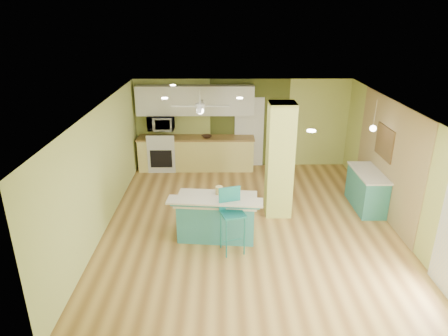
{
  "coord_description": "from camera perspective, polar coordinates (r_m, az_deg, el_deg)",
  "views": [
    {
      "loc": [
        -0.61,
        -7.45,
        4.22
      ],
      "look_at": [
        -0.54,
        0.4,
        1.12
      ],
      "focal_mm": 32.0,
      "sensor_mm": 36.0,
      "label": 1
    }
  ],
  "objects": [
    {
      "name": "microwave",
      "position": [
        11.15,
        -9.0,
        6.37
      ],
      "size": [
        0.7,
        0.48,
        0.39
      ],
      "primitive_type": "imported",
      "color": "white",
      "rests_on": "wall_back"
    },
    {
      "name": "wall_right",
      "position": [
        8.8,
        23.79,
        -0.09
      ],
      "size": [
        0.01,
        7.0,
        2.5
      ],
      "primitive_type": "cube",
      "color": "#BECA6C",
      "rests_on": "floor"
    },
    {
      "name": "wall_front",
      "position": [
        4.97,
        6.86,
        -15.27
      ],
      "size": [
        6.0,
        0.01,
        2.5
      ],
      "primitive_type": "cube",
      "color": "#BECA6C",
      "rests_on": "floor"
    },
    {
      "name": "wall_left",
      "position": [
        8.37,
        -17.1,
        -0.23
      ],
      "size": [
        0.01,
        7.0,
        2.5
      ],
      "primitive_type": "cube",
      "color": "#BECA6C",
      "rests_on": "floor"
    },
    {
      "name": "ceiling_fan",
      "position": [
        9.7,
        -3.43,
        8.76
      ],
      "size": [
        1.41,
        1.41,
        0.61
      ],
      "color": "white",
      "rests_on": "ceiling"
    },
    {
      "name": "ceiling",
      "position": [
        7.67,
        4.1,
        8.58
      ],
      "size": [
        6.0,
        7.0,
        0.01
      ],
      "primitive_type": "cube",
      "color": "white",
      "rests_on": "wall_back"
    },
    {
      "name": "pendant_lamp",
      "position": [
        9.13,
        20.53,
        5.35
      ],
      "size": [
        0.14,
        0.14,
        0.69
      ],
      "color": "silver",
      "rests_on": "ceiling"
    },
    {
      "name": "interior_door",
      "position": [
        11.4,
        3.6,
        5.11
      ],
      "size": [
        0.82,
        0.05,
        2.0
      ],
      "primitive_type": "cube",
      "color": "white",
      "rests_on": "floor"
    },
    {
      "name": "stove",
      "position": [
        11.4,
        -8.75,
        2.04
      ],
      "size": [
        0.76,
        0.66,
        1.08
      ],
      "color": "silver",
      "rests_on": "floor"
    },
    {
      "name": "floor",
      "position": [
        8.59,
        3.66,
        -7.97
      ],
      "size": [
        6.0,
        7.0,
        0.01
      ],
      "primitive_type": "cube",
      "color": "olive",
      "rests_on": "ground"
    },
    {
      "name": "side_counter",
      "position": [
        9.62,
        19.69,
        -2.94
      ],
      "size": [
        0.58,
        1.36,
        0.87
      ],
      "color": "teal",
      "rests_on": "floor"
    },
    {
      "name": "fruit_bowl",
      "position": [
        11.1,
        -2.5,
        4.52
      ],
      "size": [
        0.36,
        0.36,
        0.07
      ],
      "primitive_type": "imported",
      "rotation": [
        0.0,
        0.0,
        0.41
      ],
      "color": "#362016",
      "rests_on": "kitchen_run"
    },
    {
      "name": "kitchen_run",
      "position": [
        11.31,
        -3.98,
        2.14
      ],
      "size": [
        3.25,
        0.63,
        0.94
      ],
      "color": "#E6D778",
      "rests_on": "floor"
    },
    {
      "name": "peninsula",
      "position": [
        7.93,
        -1.05,
        -6.91
      ],
      "size": [
        1.81,
        1.09,
        0.95
      ],
      "rotation": [
        0.0,
        0.0,
        -0.09
      ],
      "color": "teal",
      "rests_on": "floor"
    },
    {
      "name": "wall_back",
      "position": [
        11.37,
        2.6,
        6.38
      ],
      "size": [
        6.0,
        0.01,
        2.5
      ],
      "primitive_type": "cube",
      "color": "#BECA6C",
      "rests_on": "floor"
    },
    {
      "name": "wall_decor",
      "position": [
        9.38,
        21.96,
        3.42
      ],
      "size": [
        0.03,
        0.9,
        0.7
      ],
      "primitive_type": "cube",
      "color": "brown",
      "rests_on": "wood_panel"
    },
    {
      "name": "upper_cabinets",
      "position": [
        11.03,
        -4.14,
        9.62
      ],
      "size": [
        3.2,
        0.34,
        0.8
      ],
      "primitive_type": "cube",
      "color": "white",
      "rests_on": "wall_back"
    },
    {
      "name": "canister",
      "position": [
        7.92,
        -0.7,
        -3.19
      ],
      "size": [
        0.15,
        0.15,
        0.16
      ],
      "primitive_type": "cylinder",
      "color": "gold",
      "rests_on": "peninsula"
    },
    {
      "name": "bar_stool",
      "position": [
        7.33,
        1.04,
        -6.0
      ],
      "size": [
        0.51,
        0.51,
        1.24
      ],
      "rotation": [
        0.0,
        0.0,
        0.3
      ],
      "color": "teal",
      "rests_on": "floor"
    },
    {
      "name": "wood_panel",
      "position": [
        9.3,
        22.28,
        1.27
      ],
      "size": [
        0.02,
        3.4,
        2.5
      ],
      "primitive_type": "cube",
      "color": "#9C8259",
      "rests_on": "floor"
    },
    {
      "name": "column",
      "position": [
        8.58,
        7.96,
        1.08
      ],
      "size": [
        0.55,
        0.55,
        2.5
      ],
      "primitive_type": "cube",
      "color": "#C5CC5E",
      "rests_on": "floor"
    },
    {
      "name": "olive_accent",
      "position": [
        11.36,
        3.62,
        6.36
      ],
      "size": [
        2.2,
        0.02,
        2.5
      ],
      "primitive_type": "cube",
      "color": "#4B5220",
      "rests_on": "floor"
    }
  ]
}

